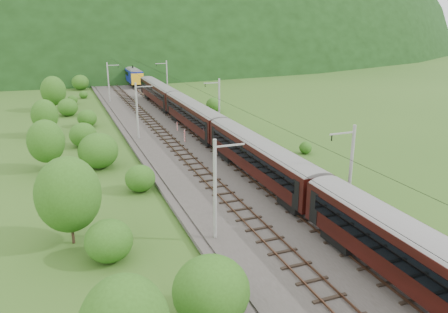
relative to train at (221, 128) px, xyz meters
name	(u,v)px	position (x,y,z in m)	size (l,w,h in m)	color
ground	(285,228)	(-2.40, -21.25, -3.57)	(600.00, 600.00, 0.00)	#30551A
railbed	(238,186)	(-2.40, -11.25, -3.42)	(14.00, 220.00, 0.30)	#38332D
track_left	(216,187)	(-4.80, -11.25, -3.20)	(2.40, 220.00, 0.27)	brown
track_right	(259,181)	(0.00, -11.25, -3.20)	(2.40, 220.00, 0.27)	brown
catenary_left	(138,110)	(-8.52, 10.75, 0.93)	(2.54, 192.28, 8.00)	gray
catenary_right	(219,104)	(3.72, 10.75, 0.93)	(2.54, 192.28, 8.00)	gray
overhead_wires	(239,120)	(-2.40, -11.25, 3.53)	(4.83, 198.00, 0.03)	black
mountain_main	(79,48)	(-2.40, 238.75, -3.57)	(504.00, 360.00, 244.00)	black
train	(221,128)	(0.00, 0.00, 0.00)	(3.02, 143.12, 5.26)	black
hazard_post_near	(185,136)	(-2.89, 6.72, -2.41)	(0.18, 0.18, 1.72)	red
hazard_post_far	(177,126)	(-2.18, 13.19, -2.56)	(0.15, 0.15, 1.42)	red
signal	(137,106)	(-5.61, 27.86, -1.84)	(0.27, 0.27, 2.44)	black
vegetation_left	(92,174)	(-16.65, -9.28, -0.97)	(12.96, 145.07, 7.03)	#2A5416
vegetation_right	(411,209)	(7.98, -24.29, -2.32)	(5.60, 89.85, 2.80)	#2A5416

